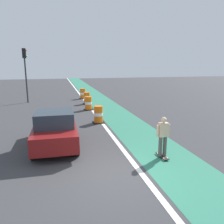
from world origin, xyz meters
TOP-DOWN VIEW (x-y plane):
  - ground_plane at (0.00, 0.00)m, footprint 100.00×100.00m
  - bike_lane_strip at (2.40, 12.00)m, footprint 2.50×80.00m
  - lane_divider_stripe at (0.90, 12.00)m, footprint 0.20×80.00m
  - skateboarder_on_lane at (2.21, 0.96)m, footprint 0.57×0.81m
  - parked_sedan_nearest at (-1.97, 3.25)m, footprint 1.96×4.13m
  - traffic_barrel_front at (0.69, 6.91)m, footprint 0.73×0.73m
  - traffic_barrel_mid at (0.64, 11.14)m, footprint 0.73×0.73m
  - traffic_barrel_back at (0.90, 13.89)m, footprint 0.73×0.73m
  - traffic_barrel_far at (0.88, 17.11)m, footprint 0.73×0.73m
  - traffic_light_corner at (-4.59, 16.02)m, footprint 0.41×0.32m

SIDE VIEW (x-z plane):
  - ground_plane at x=0.00m, z-range 0.00..0.00m
  - bike_lane_strip at x=2.40m, z-range 0.00..0.01m
  - lane_divider_stripe at x=0.90m, z-range 0.00..0.01m
  - traffic_barrel_front at x=0.69m, z-range -0.01..1.08m
  - traffic_barrel_mid at x=0.64m, z-range -0.01..1.08m
  - traffic_barrel_back at x=0.90m, z-range -0.01..1.08m
  - traffic_barrel_far at x=0.88m, z-range -0.01..1.08m
  - parked_sedan_nearest at x=-1.97m, z-range -0.02..1.68m
  - skateboarder_on_lane at x=2.21m, z-range 0.07..1.76m
  - traffic_light_corner at x=-4.59m, z-range 0.95..6.05m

